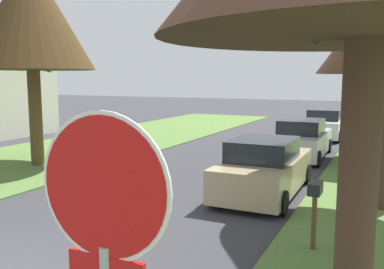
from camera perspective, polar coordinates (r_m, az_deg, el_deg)
The scene contains 8 objects.
stop_sign_near at distance 2.34m, azimuth -11.86°, elevation -17.23°, with size 0.81×0.07×2.98m.
stop_sign_far at distance 16.20m, azimuth 22.71°, elevation 3.61°, with size 0.81×0.28×2.97m.
street_tree_right_mid_b at distance 17.15m, azimuth 25.10°, elevation 13.22°, with size 4.75×4.75×6.71m.
street_tree_left_mid_a at distance 16.16m, azimuth -21.50°, elevation 15.27°, with size 4.40×4.40×7.42m.
parked_sedan_tan at distance 11.59m, azimuth 10.00°, elevation -4.66°, with size 1.99×4.42×1.57m.
parked_sedan_silver at distance 17.31m, azimuth 14.97°, elevation -0.73°, with size 1.99×4.42×1.57m.
parked_sedan_white at distance 23.48m, azimuth 17.94°, elevation 1.31°, with size 1.99×4.42×1.57m.
curbside_mailbox at distance 7.92m, azimuth 16.69°, elevation -8.20°, with size 0.22×0.44×1.27m.
Camera 1 is at (5.50, -3.76, 3.18)m, focal length 38.45 mm.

